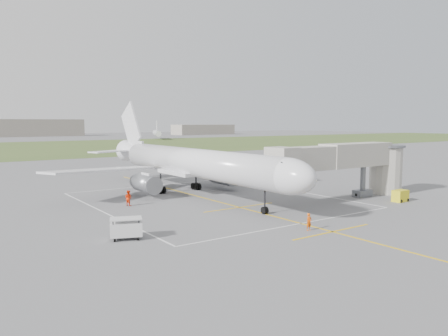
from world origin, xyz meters
TOP-DOWN VIEW (x-y plane):
  - ground at (0.00, 0.00)m, footprint 700.00×700.00m
  - grass_strip at (0.00, 130.00)m, footprint 700.00×120.00m
  - apron_markings at (0.00, -5.82)m, footprint 28.20×60.00m
  - airliner at (-0.00, 0.75)m, footprint 38.93×46.75m
  - jet_bridge at (15.72, -13.50)m, footprint 23.40×5.00m
  - gpu_unit at (18.74, -18.63)m, footprint 1.95×1.39m
  - baggage_cart at (-16.35, -15.61)m, footprint 3.04×2.44m
  - ramp_worker_nose at (-1.41, -22.41)m, footprint 0.59×0.39m
  - ramp_worker_wing at (-10.26, -1.59)m, footprint 1.04×1.13m

SIDE VIEW (x-z plane):
  - ground at x=0.00m, z-range 0.00..0.00m
  - apron_markings at x=0.00m, z-range 0.00..0.01m
  - grass_strip at x=0.00m, z-range 0.00..0.02m
  - gpu_unit at x=18.74m, z-range -0.01..1.45m
  - ramp_worker_nose at x=-1.41m, z-range 0.00..1.61m
  - ramp_worker_wing at x=-10.26m, z-range 0.00..1.87m
  - baggage_cart at x=-16.35m, z-range 0.02..1.86m
  - airliner at x=0.00m, z-range -2.37..11.15m
  - jet_bridge at x=15.72m, z-range 1.14..8.34m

